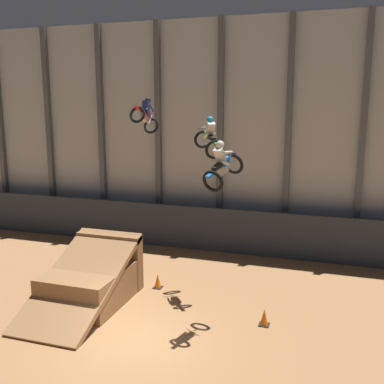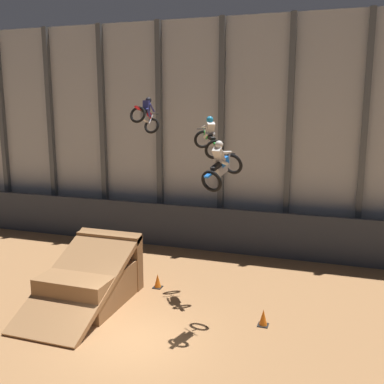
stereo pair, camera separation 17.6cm
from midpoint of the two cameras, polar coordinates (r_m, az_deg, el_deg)
name	(u,v)px [view 1 (the left image)]	position (r m, az deg, el deg)	size (l,w,h in m)	color
ground_plane	(135,342)	(15.00, -7.54, -18.37)	(60.00, 60.00, 0.00)	#996B42
arena_back_wall	(221,136)	(23.06, 3.49, 7.16)	(32.00, 0.40, 11.52)	#ADB2B7
lower_barrier	(214,229)	(22.74, 2.60, -4.78)	(31.36, 0.20, 2.24)	#2D333D
dirt_ramp	(93,279)	(17.78, -12.77, -10.77)	(2.73, 5.08, 2.39)	olive
rider_bike_left_air	(145,115)	(19.94, -6.22, 9.66)	(0.81, 1.71, 1.65)	black
rider_bike_center_air	(209,138)	(17.07, 1.88, 6.81)	(1.52, 1.75, 1.58)	black
rider_bike_right_air	(222,166)	(14.39, 3.53, 3.33)	(1.14, 1.90, 1.63)	black
traffic_cone_near_ramp	(158,281)	(18.63, -4.64, -11.23)	(0.36, 0.36, 0.58)	black
traffic_cone_arena_edge	(264,317)	(15.90, 8.84, -15.46)	(0.36, 0.36, 0.58)	black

